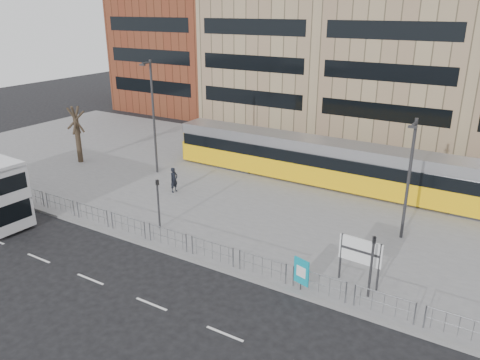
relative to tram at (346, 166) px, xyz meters
The scene contains 15 objects.
ground 15.27m from the tram, 107.85° to the right, with size 120.00×120.00×0.00m, color black.
plaza 5.53m from the tram, 152.36° to the right, with size 64.00×24.00×0.15m, color slate.
kerb 15.22m from the tram, 107.91° to the right, with size 64.00×0.25×0.17m, color gray.
building_row 22.94m from the tram, 98.89° to the left, with size 70.40×18.40×31.20m.
pedestrian_barrier 14.21m from the tram, 100.77° to the right, with size 32.07×0.07×1.10m.
road_markings 18.88m from the tram, 101.20° to the right, with size 62.00×0.12×0.01m, color white.
tram is the anchor object (origin of this frame).
station_sign 13.11m from the tram, 67.89° to the right, with size 2.11×0.22×2.42m.
ad_panel 14.33m from the tram, 78.79° to the right, with size 0.86×0.31×1.64m.
pedestrian 12.57m from the tram, 144.42° to the right, with size 0.67×0.44×1.83m, color black.
traffic_light_west 14.37m from the tram, 120.40° to the right, with size 0.21×0.24×3.10m.
traffic_light_east 14.12m from the tram, 66.21° to the right, with size 0.23×0.25×3.10m.
lamp_post_west 15.20m from the tram, 161.48° to the right, with size 0.45×1.04×8.90m.
lamp_post_east 8.58m from the tram, 47.70° to the right, with size 0.45×1.04×7.06m.
bare_tree 22.65m from the tram, 164.46° to the right, with size 4.08×4.08×6.92m.
Camera 1 is at (14.81, -17.33, 12.80)m, focal length 35.00 mm.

